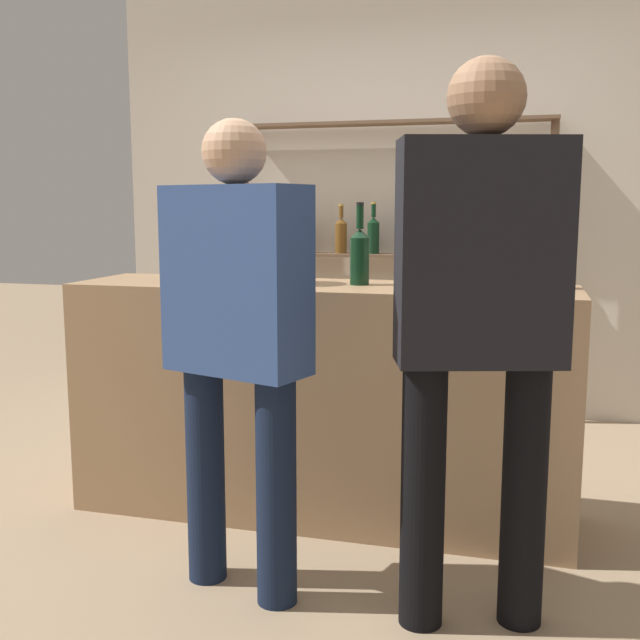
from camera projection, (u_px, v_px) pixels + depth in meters
The scene contains 12 objects.
ground_plane at pixel (320, 511), 3.27m from camera, with size 16.00×16.00×0.00m, color #9E8466.
bar_counter at pixel (320, 401), 3.19m from camera, with size 2.10×0.53×1.00m, color #997551.
back_wall at pixel (395, 194), 4.84m from camera, with size 3.70×0.12×2.80m, color beige.
back_shelf at pixel (389, 225), 4.70m from camera, with size 1.99×0.18×1.84m.
counter_bottle_0 at pixel (223, 250), 3.31m from camera, with size 0.08×0.08×0.35m.
counter_bottle_1 at pixel (175, 252), 3.21m from camera, with size 0.08×0.08×0.34m.
counter_bottle_2 at pixel (558, 256), 2.95m from camera, with size 0.08×0.08×0.34m.
counter_bottle_3 at pixel (360, 254), 3.09m from camera, with size 0.08×0.08×0.34m.
wine_glass at pixel (509, 260), 2.92m from camera, with size 0.08×0.08×0.15m.
ice_bucket at pixel (267, 254), 3.14m from camera, with size 0.24×0.24×0.25m.
customer_right at pixel (480, 308), 2.25m from camera, with size 0.54×0.35×1.75m.
customer_center at pixel (237, 328), 2.47m from camera, with size 0.52×0.35×1.60m.
Camera 1 is at (0.81, -3.00, 1.32)m, focal length 42.00 mm.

